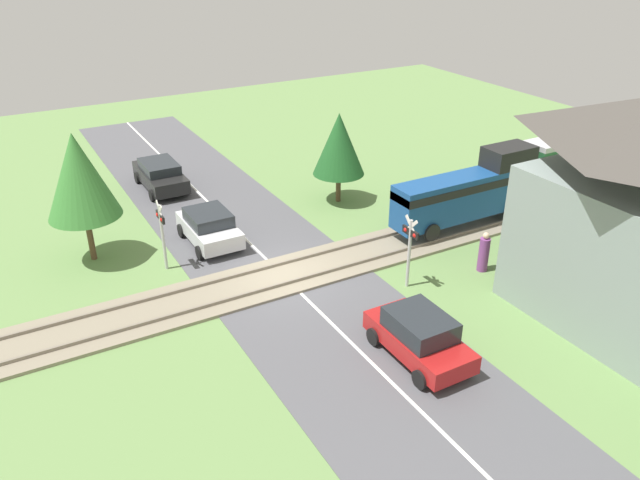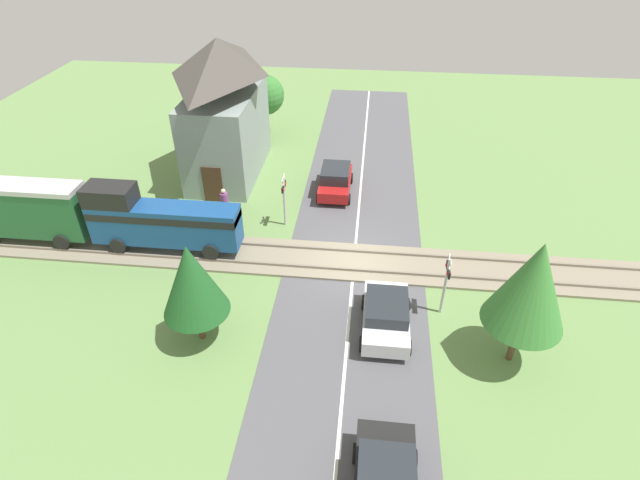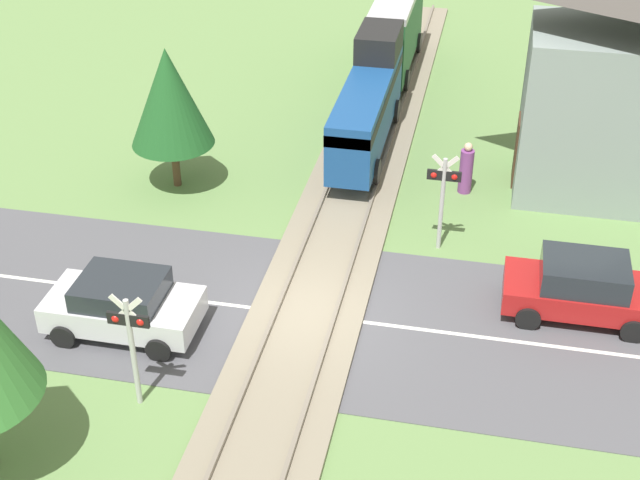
{
  "view_description": "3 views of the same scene",
  "coord_description": "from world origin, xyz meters",
  "px_view_note": "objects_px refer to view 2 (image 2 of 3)",
  "views": [
    {
      "loc": [
        18.77,
        -9.01,
        12.15
      ],
      "look_at": [
        0.0,
        1.6,
        1.2
      ],
      "focal_mm": 35.0,
      "sensor_mm": 36.0,
      "label": 1
    },
    {
      "loc": [
        -18.42,
        -0.42,
        14.43
      ],
      "look_at": [
        0.0,
        1.6,
        1.2
      ],
      "focal_mm": 28.0,
      "sensor_mm": 36.0,
      "label": 2
    },
    {
      "loc": [
        3.88,
        -16.98,
        13.37
      ],
      "look_at": [
        0.0,
        1.6,
        1.2
      ],
      "focal_mm": 50.0,
      "sensor_mm": 36.0,
      "label": 3
    }
  ],
  "objects_px": {
    "car_near_crossing": "(386,315)",
    "pedestrian_by_station": "(225,204)",
    "crossing_signal_east_approach": "(284,194)",
    "train": "(92,214)",
    "car_far_side": "(335,180)",
    "station_building": "(224,111)",
    "crossing_signal_west_approach": "(447,278)"
  },
  "relations": [
    {
      "from": "crossing_signal_west_approach",
      "to": "crossing_signal_east_approach",
      "type": "distance_m",
      "value": 9.42
    },
    {
      "from": "car_near_crossing",
      "to": "train",
      "type": "bearing_deg",
      "value": 73.38
    },
    {
      "from": "car_near_crossing",
      "to": "crossing_signal_east_approach",
      "type": "distance_m",
      "value": 8.76
    },
    {
      "from": "train",
      "to": "crossing_signal_east_approach",
      "type": "bearing_deg",
      "value": -71.58
    },
    {
      "from": "car_far_side",
      "to": "pedestrian_by_station",
      "type": "xyz_separation_m",
      "value": [
        -3.16,
        5.58,
        -0.05
      ]
    },
    {
      "from": "train",
      "to": "crossing_signal_east_approach",
      "type": "xyz_separation_m",
      "value": [
        2.87,
        -8.63,
        -0.02
      ]
    },
    {
      "from": "car_near_crossing",
      "to": "crossing_signal_west_approach",
      "type": "relative_size",
      "value": 1.27
    },
    {
      "from": "car_far_side",
      "to": "station_building",
      "type": "height_order",
      "value": "station_building"
    },
    {
      "from": "station_building",
      "to": "car_far_side",
      "type": "bearing_deg",
      "value": -105.66
    },
    {
      "from": "car_far_side",
      "to": "crossing_signal_west_approach",
      "type": "relative_size",
      "value": 1.31
    },
    {
      "from": "train",
      "to": "car_far_side",
      "type": "height_order",
      "value": "train"
    },
    {
      "from": "train",
      "to": "crossing_signal_west_approach",
      "type": "bearing_deg",
      "value": -100.13
    },
    {
      "from": "train",
      "to": "crossing_signal_west_approach",
      "type": "distance_m",
      "value": 16.34
    },
    {
      "from": "car_near_crossing",
      "to": "station_building",
      "type": "relative_size",
      "value": 0.46
    },
    {
      "from": "station_building",
      "to": "car_near_crossing",
      "type": "bearing_deg",
      "value": -142.79
    },
    {
      "from": "car_near_crossing",
      "to": "crossing_signal_east_approach",
      "type": "height_order",
      "value": "crossing_signal_east_approach"
    },
    {
      "from": "train",
      "to": "car_far_side",
      "type": "xyz_separation_m",
      "value": [
        6.51,
        -10.92,
        -1.06
      ]
    },
    {
      "from": "car_near_crossing",
      "to": "pedestrian_by_station",
      "type": "height_order",
      "value": "pedestrian_by_station"
    },
    {
      "from": "crossing_signal_east_approach",
      "to": "station_building",
      "type": "bearing_deg",
      "value": 38.14
    },
    {
      "from": "crossing_signal_west_approach",
      "to": "crossing_signal_east_approach",
      "type": "bearing_deg",
      "value": 52.38
    },
    {
      "from": "crossing_signal_west_approach",
      "to": "pedestrian_by_station",
      "type": "height_order",
      "value": "crossing_signal_west_approach"
    },
    {
      "from": "train",
      "to": "crossing_signal_east_approach",
      "type": "relative_size",
      "value": 4.79
    },
    {
      "from": "car_far_side",
      "to": "pedestrian_by_station",
      "type": "bearing_deg",
      "value": 119.57
    },
    {
      "from": "car_far_side",
      "to": "station_building",
      "type": "distance_m",
      "value": 7.51
    },
    {
      "from": "train",
      "to": "car_near_crossing",
      "type": "xyz_separation_m",
      "value": [
        -4.12,
        -13.8,
        -1.08
      ]
    },
    {
      "from": "train",
      "to": "car_near_crossing",
      "type": "relative_size",
      "value": 3.79
    },
    {
      "from": "car_far_side",
      "to": "car_near_crossing",
      "type": "bearing_deg",
      "value": -164.84
    },
    {
      "from": "crossing_signal_east_approach",
      "to": "pedestrian_by_station",
      "type": "xyz_separation_m",
      "value": [
        0.48,
        3.29,
        -1.09
      ]
    },
    {
      "from": "car_near_crossing",
      "to": "station_building",
      "type": "bearing_deg",
      "value": 37.21
    },
    {
      "from": "station_building",
      "to": "crossing_signal_east_approach",
      "type": "bearing_deg",
      "value": -141.86
    },
    {
      "from": "car_far_side",
      "to": "train",
      "type": "bearing_deg",
      "value": 120.82
    },
    {
      "from": "crossing_signal_west_approach",
      "to": "pedestrian_by_station",
      "type": "xyz_separation_m",
      "value": [
        6.22,
        10.75,
        -1.09
      ]
    }
  ]
}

